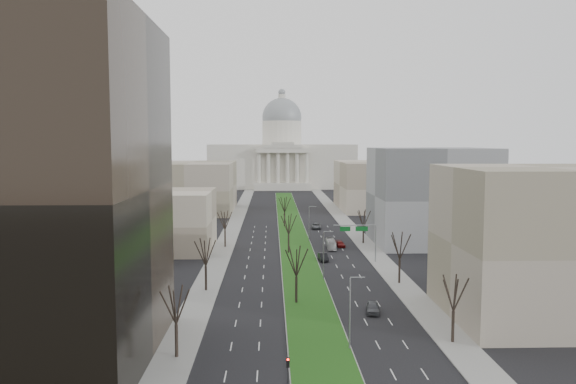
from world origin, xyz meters
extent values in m
plane|color=black|center=(0.00, 120.00, 0.00)|extent=(600.00, 600.00, 0.00)
cube|color=#999993|center=(0.00, 119.00, 0.07)|extent=(8.00, 222.00, 0.15)
cube|color=#165115|center=(0.00, 119.00, 0.17)|extent=(7.70, 221.70, 0.06)
cube|color=gray|center=(-17.50, 95.00, 0.07)|extent=(5.00, 330.00, 0.15)
cube|color=gray|center=(17.50, 95.00, 0.07)|extent=(5.00, 330.00, 0.15)
cube|color=beige|center=(0.00, 270.00, 12.00)|extent=(80.00, 40.00, 24.00)
cube|color=beige|center=(0.00, 247.00, 2.00)|extent=(30.00, 6.00, 4.00)
cube|color=beige|center=(0.00, 247.00, 21.00)|extent=(28.00, 5.00, 2.50)
cube|color=beige|center=(0.00, 247.00, 23.00)|extent=(20.00, 5.00, 1.80)
cube|color=beige|center=(0.00, 247.00, 24.60)|extent=(12.00, 5.00, 1.60)
cylinder|color=beige|center=(0.00, 270.00, 30.00)|extent=(22.00, 22.00, 14.00)
sphere|color=gray|center=(0.00, 270.00, 39.00)|extent=(22.00, 22.00, 22.00)
cylinder|color=beige|center=(0.00, 270.00, 50.00)|extent=(4.00, 4.00, 4.00)
sphere|color=gray|center=(0.00, 270.00, 53.00)|extent=(4.00, 4.00, 4.00)
cylinder|color=beige|center=(-12.50, 247.00, 12.00)|extent=(2.00, 2.00, 16.00)
cylinder|color=beige|center=(-7.50, 247.00, 12.00)|extent=(2.00, 2.00, 16.00)
cylinder|color=beige|center=(-2.50, 247.00, 12.00)|extent=(2.00, 2.00, 16.00)
cylinder|color=beige|center=(2.50, 247.00, 12.00)|extent=(2.00, 2.00, 16.00)
cylinder|color=beige|center=(7.50, 247.00, 12.00)|extent=(2.00, 2.00, 16.00)
cylinder|color=beige|center=(12.50, 247.00, 12.00)|extent=(2.00, 2.00, 16.00)
cube|color=black|center=(-37.00, 18.00, 20.00)|extent=(34.00, 30.00, 40.00)
cube|color=gray|center=(-33.00, 85.00, 7.00)|extent=(26.00, 22.00, 14.00)
cube|color=gray|center=(33.00, 32.00, 11.00)|extent=(26.00, 24.00, 22.00)
cube|color=slate|center=(34.00, 92.00, 12.00)|extent=(28.00, 26.00, 24.00)
cube|color=gray|center=(-35.00, 160.00, 9.00)|extent=(30.00, 40.00, 18.00)
cube|color=gray|center=(35.00, 165.00, 9.00)|extent=(30.00, 40.00, 18.00)
cylinder|color=black|center=(-17.20, 18.00, 2.04)|extent=(0.40, 0.40, 4.08)
cylinder|color=black|center=(-17.20, 48.00, 2.16)|extent=(0.40, 0.40, 4.32)
cylinder|color=black|center=(-17.20, 88.00, 2.11)|extent=(0.40, 0.40, 4.22)
cylinder|color=black|center=(17.20, 22.00, 2.06)|extent=(0.40, 0.40, 4.13)
cylinder|color=black|center=(17.20, 52.00, 2.21)|extent=(0.40, 0.40, 4.42)
cylinder|color=black|center=(17.20, 92.00, 2.02)|extent=(0.40, 0.40, 4.03)
cylinder|color=black|center=(-2.00, 40.00, 2.16)|extent=(0.40, 0.40, 4.32)
cylinder|color=black|center=(-2.00, 80.00, 2.16)|extent=(0.40, 0.40, 4.32)
cylinder|color=black|center=(-2.00, 120.00, 2.16)|extent=(0.40, 0.40, 4.32)
cylinder|color=gray|center=(3.70, 20.00, 4.50)|extent=(0.20, 0.20, 9.00)
cylinder|color=gray|center=(4.60, 20.00, 9.10)|extent=(1.80, 0.12, 0.12)
cylinder|color=gray|center=(3.70, 55.00, 4.50)|extent=(0.20, 0.20, 9.00)
cylinder|color=gray|center=(4.60, 55.00, 9.10)|extent=(1.80, 0.12, 0.12)
cylinder|color=gray|center=(3.70, 95.00, 4.50)|extent=(0.20, 0.20, 9.00)
cylinder|color=gray|center=(4.60, 95.00, 9.10)|extent=(1.80, 0.12, 0.12)
cylinder|color=#2D2D30|center=(-4.30, 7.00, 2.10)|extent=(0.16, 0.16, 4.20)
cube|color=black|center=(-4.30, 6.82, 3.80)|extent=(0.32, 0.22, 1.00)
cylinder|color=#FF0C05|center=(-4.30, 6.70, 4.15)|extent=(0.22, 0.06, 0.22)
cylinder|color=gray|center=(16.20, 70.00, 4.00)|extent=(0.24, 0.24, 8.00)
cylinder|color=gray|center=(11.70, 70.00, 8.00)|extent=(9.00, 0.18, 0.18)
cube|color=#0C591E|center=(13.20, 70.08, 7.20)|extent=(2.60, 0.08, 1.00)
cube|color=#0C591E|center=(9.70, 70.08, 7.20)|extent=(2.20, 0.08, 1.00)
imported|color=#4A4C51|center=(9.27, 34.77, 0.82)|extent=(2.62, 5.03, 1.63)
imported|color=black|center=(5.20, 71.82, 0.82)|extent=(2.04, 5.08, 1.64)
imported|color=maroon|center=(10.81, 87.76, 0.67)|extent=(2.43, 4.82, 1.34)
imported|color=#54575C|center=(7.23, 116.31, 0.78)|extent=(2.92, 5.77, 1.56)
imported|color=beige|center=(8.33, 85.48, 1.14)|extent=(2.08, 8.25, 2.29)
camera|label=1|loc=(-5.87, -46.96, 25.64)|focal=35.00mm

